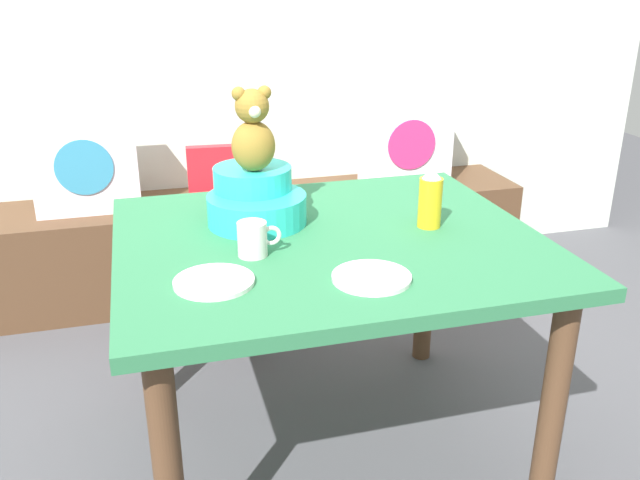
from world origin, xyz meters
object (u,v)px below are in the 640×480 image
(pillow_floral_left, at_px, (85,163))
(coffee_mug, at_px, (253,239))
(ketchup_bottle, at_px, (431,199))
(teddy_bear, at_px, (253,132))
(dinner_plate_near, at_px, (372,277))
(dinner_plate_far, at_px, (214,282))
(infant_seat_teal, at_px, (255,199))
(dining_table, at_px, (329,268))
(pillow_floral_right, at_px, (406,141))
(highchair, at_px, (228,218))

(pillow_floral_left, relative_size, coffee_mug, 3.67)
(pillow_floral_left, relative_size, ketchup_bottle, 2.38)
(ketchup_bottle, bearing_deg, teddy_bear, 159.09)
(teddy_bear, distance_m, dinner_plate_near, 0.60)
(coffee_mug, bearing_deg, ketchup_bottle, 7.78)
(dinner_plate_near, distance_m, dinner_plate_far, 0.39)
(infant_seat_teal, height_order, ketchup_bottle, ketchup_bottle)
(dining_table, bearing_deg, teddy_bear, 134.37)
(pillow_floral_left, height_order, coffee_mug, pillow_floral_left)
(dinner_plate_far, bearing_deg, dining_table, 32.28)
(dining_table, distance_m, ketchup_bottle, 0.36)
(pillow_floral_left, distance_m, teddy_bear, 1.25)
(pillow_floral_left, distance_m, pillow_floral_right, 1.49)
(highchair, height_order, dinner_plate_far, highchair)
(pillow_floral_left, xyz_separation_m, pillow_floral_right, (1.49, 0.00, 0.00))
(pillow_floral_right, height_order, ketchup_bottle, ketchup_bottle)
(ketchup_bottle, relative_size, coffee_mug, 1.54)
(ketchup_bottle, xyz_separation_m, coffee_mug, (-0.55, -0.07, -0.04))
(teddy_bear, height_order, coffee_mug, teddy_bear)
(coffee_mug, bearing_deg, infant_seat_teal, 78.33)
(coffee_mug, relative_size, dinner_plate_near, 0.60)
(highchair, bearing_deg, dining_table, -77.50)
(infant_seat_teal, bearing_deg, dining_table, -45.71)
(dinner_plate_near, bearing_deg, ketchup_bottle, 46.33)
(pillow_floral_right, relative_size, teddy_bear, 1.76)
(pillow_floral_right, bearing_deg, dinner_plate_far, -126.95)
(pillow_floral_right, distance_m, dinner_plate_near, 1.72)
(teddy_bear, bearing_deg, dinner_plate_far, -113.69)
(dinner_plate_near, bearing_deg, coffee_mug, 138.08)
(infant_seat_teal, height_order, dinner_plate_near, infant_seat_teal)
(pillow_floral_right, bearing_deg, teddy_bear, -131.15)
(highchair, bearing_deg, dinner_plate_far, -99.46)
(infant_seat_teal, distance_m, coffee_mug, 0.27)
(infant_seat_teal, xyz_separation_m, coffee_mug, (-0.05, -0.26, -0.02))
(coffee_mug, bearing_deg, dining_table, 18.48)
(dining_table, xyz_separation_m, teddy_bear, (-0.18, 0.18, 0.38))
(infant_seat_teal, distance_m, dinner_plate_far, 0.46)
(dining_table, relative_size, dinner_plate_near, 6.06)
(highchair, distance_m, ketchup_bottle, 1.02)
(teddy_bear, relative_size, dinner_plate_far, 1.25)
(pillow_floral_right, distance_m, ketchup_bottle, 1.33)
(teddy_bear, xyz_separation_m, coffee_mug, (-0.05, -0.26, -0.23))
(pillow_floral_right, height_order, highchair, pillow_floral_right)
(pillow_floral_right, distance_m, infant_seat_teal, 1.42)
(dinner_plate_near, relative_size, dinner_plate_far, 1.00)
(pillow_floral_left, xyz_separation_m, highchair, (0.55, -0.42, -0.16))
(teddy_bear, distance_m, ketchup_bottle, 0.56)
(infant_seat_teal, xyz_separation_m, dinner_plate_near, (0.20, -0.49, -0.07))
(pillow_floral_left, bearing_deg, infant_seat_teal, -62.30)
(pillow_floral_right, bearing_deg, infant_seat_teal, -131.16)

